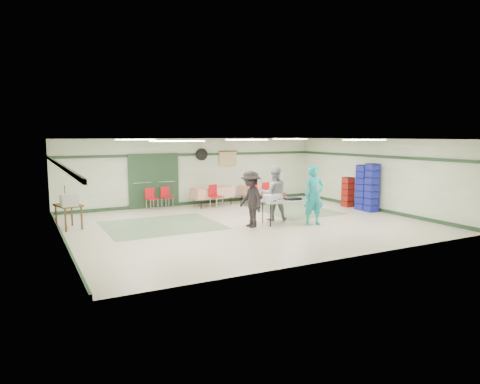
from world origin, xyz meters
name	(u,v)px	position (x,y,z in m)	size (l,w,h in m)	color
floor	(247,224)	(0.00, 0.00, 0.00)	(11.00, 11.00, 0.00)	beige
ceiling	(247,139)	(0.00, 0.00, 2.70)	(11.00, 11.00, 0.00)	white
wall_back	(194,172)	(0.00, 4.50, 1.35)	(11.00, 11.00, 0.00)	silver
wall_front	(342,201)	(0.00, -4.50, 1.35)	(11.00, 11.00, 0.00)	silver
wall_left	(60,192)	(-5.50, 0.00, 1.35)	(9.00, 9.00, 0.00)	silver
wall_right	(375,175)	(5.50, 0.00, 1.35)	(9.00, 9.00, 0.00)	silver
trim_back	(194,154)	(0.00, 4.47, 2.05)	(11.00, 0.06, 0.10)	#1F3822
baseboard_back	(195,203)	(0.00, 4.47, 0.06)	(11.00, 0.06, 0.12)	#1F3822
trim_left	(60,165)	(-5.47, 0.00, 2.05)	(9.00, 0.06, 0.10)	#1F3822
baseboard_left	(64,241)	(-5.47, 0.00, 0.06)	(9.00, 0.06, 0.12)	#1F3822
trim_right	(375,156)	(5.47, 0.00, 2.05)	(9.00, 0.06, 0.10)	#1F3822
baseboard_right	(373,208)	(5.47, 0.00, 0.06)	(9.00, 0.06, 0.12)	#1F3822
green_patch_a	(162,225)	(-2.50, 1.00, 0.00)	(3.50, 3.00, 0.01)	#61825F
green_patch_b	(292,209)	(2.80, 1.50, 0.00)	(2.50, 3.50, 0.01)	#61825F
double_door_left	(142,182)	(-2.20, 4.44, 1.05)	(0.90, 0.06, 2.10)	#999C99
double_door_right	(166,180)	(-1.25, 4.44, 1.05)	(0.90, 0.06, 2.10)	#999C99
door_frame	(154,181)	(-1.73, 4.42, 1.05)	(2.00, 0.03, 2.15)	#1F3822
wall_fan	(202,154)	(0.30, 4.44, 2.05)	(0.50, 0.50, 0.10)	black
scroll_banner	(228,159)	(1.50, 4.44, 1.85)	(0.80, 0.02, 0.60)	tan
serving_table	(290,201)	(1.28, -0.58, 0.72)	(2.00, 1.03, 0.76)	#ADADA8
sheet_tray_right	(306,198)	(1.86, -0.63, 0.77)	(0.52, 0.40, 0.02)	silver
sheet_tray_mid	(286,199)	(1.21, -0.43, 0.77)	(0.61, 0.46, 0.02)	silver
sheet_tray_left	(278,201)	(0.76, -0.65, 0.77)	(0.59, 0.45, 0.02)	silver
baking_pan	(292,199)	(1.33, -0.63, 0.80)	(0.51, 0.32, 0.08)	black
foam_box_stack	(267,198)	(0.42, -0.57, 0.87)	(0.24, 0.22, 0.22)	white
volunteer_teal	(314,195)	(1.78, -1.15, 0.94)	(0.69, 0.45, 1.89)	teal
volunteer_grey	(274,194)	(1.08, 0.06, 0.90)	(0.87, 0.68, 1.80)	gray
volunteer_dark	(251,199)	(-0.13, -0.51, 0.87)	(1.13, 0.65, 1.75)	black
dining_table_a	(260,189)	(2.64, 3.67, 0.57)	(1.83, 0.96, 0.77)	red
dining_table_b	(213,192)	(0.44, 3.67, 0.57)	(1.77, 0.97, 0.77)	red
chair_a	(268,191)	(2.68, 3.10, 0.55)	(0.42, 0.42, 0.89)	red
chair_b	(253,192)	(1.99, 3.10, 0.53)	(0.49, 0.49, 0.87)	red
chair_c	(279,191)	(3.21, 3.10, 0.52)	(0.40, 0.40, 0.84)	red
chair_d	(215,194)	(0.28, 3.10, 0.57)	(0.57, 0.57, 0.93)	red
chair_loose_a	(166,195)	(-1.36, 4.08, 0.51)	(0.46, 0.46, 0.83)	red
chair_loose_b	(151,197)	(-2.00, 3.95, 0.51)	(0.48, 0.48, 0.84)	red
crate_stack_blue_a	(372,188)	(5.15, -0.24, 0.90)	(0.39, 0.39, 1.80)	navy
crate_stack_red	(348,192)	(5.15, 1.06, 0.59)	(0.36, 0.36, 1.18)	maroon
crate_stack_blue_b	(362,187)	(5.15, 0.26, 0.86)	(0.38, 0.38, 1.72)	navy
printer_table	(68,208)	(-5.15, 1.83, 0.65)	(0.82, 1.05, 0.74)	brown
office_printer	(69,200)	(-5.15, 1.49, 0.92)	(0.45, 0.39, 0.36)	#A7A6A2
broom	(65,207)	(-5.23, 1.83, 0.69)	(0.03, 0.03, 1.32)	brown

